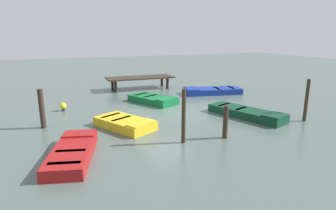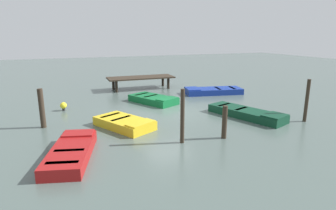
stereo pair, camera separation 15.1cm
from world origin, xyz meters
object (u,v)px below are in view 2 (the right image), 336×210
at_px(mooring_piling_near_right, 307,101).
at_px(rowboat_yellow, 124,123).
at_px(rowboat_dark_green, 247,113).
at_px(marker_buoy, 63,106).
at_px(dock_segment, 141,78).
at_px(mooring_piling_far_left, 182,116).
at_px(rowboat_green, 153,99).
at_px(rowboat_blue, 213,91).
at_px(mooring_piling_near_left, 42,108).
at_px(rowboat_red, 71,152).
at_px(mooring_piling_center, 225,122).

bearing_deg(mooring_piling_near_right, rowboat_yellow, 164.31).
bearing_deg(rowboat_dark_green, marker_buoy, -138.81).
bearing_deg(dock_segment, mooring_piling_far_left, -97.37).
height_order(rowboat_green, marker_buoy, marker_buoy).
xyz_separation_m(mooring_piling_far_left, marker_buoy, (-4.15, 6.79, -0.79)).
bearing_deg(mooring_piling_near_right, mooring_piling_far_left, -177.41).
height_order(rowboat_blue, marker_buoy, marker_buoy).
distance_m(rowboat_blue, mooring_piling_far_left, 9.76).
xyz_separation_m(rowboat_dark_green, mooring_piling_near_left, (-9.64, 2.10, 0.68)).
height_order(rowboat_yellow, marker_buoy, marker_buoy).
bearing_deg(mooring_piling_near_left, rowboat_dark_green, -12.27).
relative_size(rowboat_dark_green, rowboat_red, 1.17).
bearing_deg(rowboat_green, mooring_piling_center, -20.51).
relative_size(rowboat_green, mooring_piling_center, 2.50).
xyz_separation_m(mooring_piling_near_right, mooring_piling_near_left, (-11.83, 3.74, -0.14)).
xyz_separation_m(rowboat_yellow, mooring_piling_far_left, (1.67, -2.66, 0.86)).
bearing_deg(rowboat_blue, rowboat_dark_green, 87.82).
bearing_deg(marker_buoy, mooring_piling_near_left, -109.26).
xyz_separation_m(dock_segment, marker_buoy, (-5.84, -4.58, -0.55)).
bearing_deg(mooring_piling_near_left, mooring_piling_center, -31.49).
height_order(rowboat_dark_green, rowboat_yellow, same).
bearing_deg(rowboat_blue, dock_segment, -29.08).
height_order(dock_segment, mooring_piling_far_left, mooring_piling_far_left).
bearing_deg(rowboat_yellow, mooring_piling_far_left, 4.50).
xyz_separation_m(rowboat_blue, mooring_piling_near_left, (-11.06, -3.64, 0.68)).
height_order(rowboat_yellow, mooring_piling_near_right, mooring_piling_near_right).
bearing_deg(rowboat_green, dock_segment, 146.85).
distance_m(rowboat_green, mooring_piling_center, 6.96).
relative_size(mooring_piling_near_left, mooring_piling_center, 1.32).
distance_m(rowboat_red, mooring_piling_near_right, 10.87).
height_order(rowboat_yellow, mooring_piling_near_left, mooring_piling_near_left).
xyz_separation_m(dock_segment, rowboat_red, (-5.80, -11.21, -0.62)).
relative_size(rowboat_green, mooring_piling_far_left, 1.59).
bearing_deg(mooring_piling_near_left, rowboat_green, 23.26).
distance_m(rowboat_dark_green, rowboat_red, 8.84).
relative_size(rowboat_red, mooring_piling_far_left, 1.67).
height_order(rowboat_green, mooring_piling_near_left, mooring_piling_near_left).
xyz_separation_m(rowboat_dark_green, rowboat_red, (-8.65, -1.80, 0.00)).
distance_m(dock_segment, rowboat_green, 4.72).
relative_size(rowboat_red, mooring_piling_center, 2.63).
height_order(mooring_piling_near_right, mooring_piling_center, mooring_piling_near_right).
relative_size(rowboat_green, marker_buoy, 7.09).
distance_m(mooring_piling_near_left, mooring_piling_center, 8.10).
distance_m(rowboat_dark_green, mooring_piling_near_left, 9.89).
height_order(rowboat_yellow, mooring_piling_far_left, mooring_piling_far_left).
xyz_separation_m(dock_segment, mooring_piling_center, (0.12, -11.55, -0.16)).
distance_m(mooring_piling_near_left, mooring_piling_far_left, 6.52).
xyz_separation_m(rowboat_yellow, mooring_piling_near_right, (8.39, -2.36, 0.82)).
bearing_deg(mooring_piling_near_right, mooring_piling_center, -174.33).
distance_m(dock_segment, rowboat_blue, 5.66).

